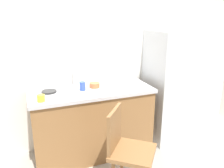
% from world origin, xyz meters
% --- Properties ---
extents(back_wall, '(4.80, 0.10, 2.44)m').
position_xyz_m(back_wall, '(0.00, 1.00, 1.22)').
color(back_wall, silver).
rests_on(back_wall, ground_plane).
extents(cabinet_base, '(1.43, 0.60, 0.83)m').
position_xyz_m(cabinet_base, '(-0.06, 0.65, 0.41)').
color(cabinet_base, olive).
rests_on(cabinet_base, ground_plane).
extents(countertop, '(1.47, 0.64, 0.04)m').
position_xyz_m(countertop, '(-0.06, 0.65, 0.85)').
color(countertop, '#B7B7BC').
rests_on(countertop, cabinet_base).
extents(faucet, '(0.02, 0.02, 0.23)m').
position_xyz_m(faucet, '(-0.21, 0.90, 0.98)').
color(faucet, '#B7B7BC').
rests_on(faucet, countertop).
extents(refrigerator, '(0.57, 0.58, 1.53)m').
position_xyz_m(refrigerator, '(1.08, 0.66, 0.76)').
color(refrigerator, silver).
rests_on(refrigerator, ground_plane).
extents(chair, '(0.56, 0.56, 0.89)m').
position_xyz_m(chair, '(0.05, -0.15, 0.50)').
color(chair, olive).
rests_on(chair, ground_plane).
extents(terracotta_bowl, '(0.13, 0.13, 0.06)m').
position_xyz_m(terracotta_bowl, '(0.00, 0.70, 0.89)').
color(terracotta_bowl, '#C67042').
rests_on(terracotta_bowl, countertop).
extents(hotplate, '(0.17, 0.17, 0.02)m').
position_xyz_m(hotplate, '(-0.55, 0.71, 0.88)').
color(hotplate, '#2D2D2D').
rests_on(hotplate, countertop).
extents(cup_blue, '(0.07, 0.07, 0.10)m').
position_xyz_m(cup_blue, '(-0.17, 0.64, 0.92)').
color(cup_blue, blue).
rests_on(cup_blue, countertop).
extents(cup_white, '(0.06, 0.06, 0.07)m').
position_xyz_m(cup_white, '(0.15, 0.59, 0.90)').
color(cup_white, white).
rests_on(cup_white, countertop).
extents(cup_yellow, '(0.08, 0.08, 0.07)m').
position_xyz_m(cup_yellow, '(-0.65, 0.45, 0.90)').
color(cup_yellow, yellow).
rests_on(cup_yellow, countertop).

